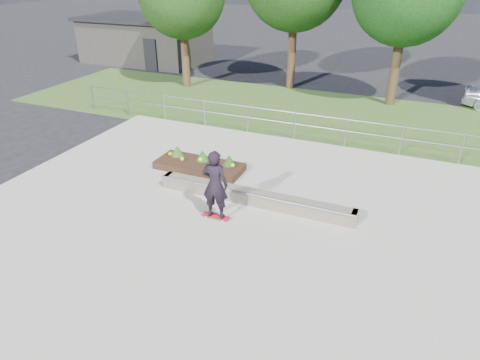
% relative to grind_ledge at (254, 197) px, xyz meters
% --- Properties ---
extents(ground, '(120.00, 120.00, 0.00)m').
position_rel_grind_ledge_xyz_m(ground, '(-0.37, -2.12, -0.26)').
color(ground, black).
rests_on(ground, ground).
extents(grass_verge, '(30.00, 8.00, 0.02)m').
position_rel_grind_ledge_xyz_m(grass_verge, '(-0.37, 8.88, -0.25)').
color(grass_verge, '#314E1F').
rests_on(grass_verge, ground).
extents(concrete_slab, '(15.00, 15.00, 0.06)m').
position_rel_grind_ledge_xyz_m(concrete_slab, '(-0.37, -2.12, -0.23)').
color(concrete_slab, '#9B9789').
rests_on(concrete_slab, ground).
extents(fence, '(20.06, 0.06, 1.20)m').
position_rel_grind_ledge_xyz_m(fence, '(-0.37, 5.38, 0.51)').
color(fence, '#919599').
rests_on(fence, ground).
extents(building, '(8.40, 5.40, 3.00)m').
position_rel_grind_ledge_xyz_m(building, '(-14.37, 15.87, 1.25)').
color(building, '#292724').
rests_on(building, ground).
extents(grind_ledge, '(6.00, 0.44, 0.43)m').
position_rel_grind_ledge_xyz_m(grind_ledge, '(0.00, 0.00, 0.00)').
color(grind_ledge, brown).
rests_on(grind_ledge, concrete_slab).
extents(planter_bed, '(3.00, 1.20, 0.61)m').
position_rel_grind_ledge_xyz_m(planter_bed, '(-2.55, 1.46, -0.02)').
color(planter_bed, black).
rests_on(planter_bed, concrete_slab).
extents(skateboarder, '(0.80, 0.55, 2.04)m').
position_rel_grind_ledge_xyz_m(skateboarder, '(-0.66, -1.17, 0.85)').
color(skateboarder, silver).
rests_on(skateboarder, concrete_slab).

